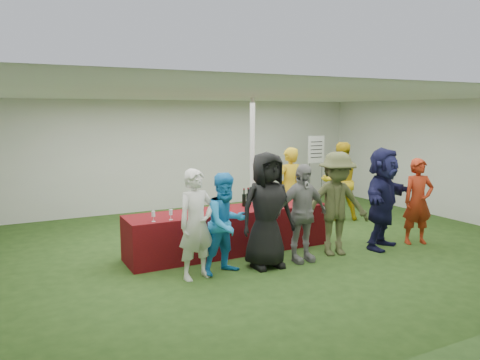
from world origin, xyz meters
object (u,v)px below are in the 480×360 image
staff_back (340,181)px  customer_2 (267,210)px  wine_list_sign (316,155)px  customer_5 (383,198)px  customer_0 (196,224)px  staff_pourer (289,189)px  customer_3 (302,213)px  customer_6 (418,201)px  dump_bucket (314,198)px  customer_1 (226,223)px  serving_table (230,231)px  customer_4 (336,204)px

staff_back → customer_2: customer_2 is taller
wine_list_sign → customer_5: size_ratio=1.00×
customer_0 → customer_5: size_ratio=0.90×
customer_0 → staff_pourer: bearing=22.5°
customer_3 → customer_2: bearing=178.9°
customer_2 → customer_6: bearing=-0.3°
customer_6 → staff_pourer: bearing=146.0°
wine_list_sign → dump_bucket: bearing=-127.0°
customer_1 → staff_pourer: bearing=26.6°
customer_3 → customer_6: 2.50m
dump_bucket → customer_2: (-1.46, -0.76, 0.07)m
staff_back → customer_1: staff_back is taller
customer_0 → customer_3: bearing=-12.0°
serving_table → staff_back: size_ratio=2.06×
customer_2 → customer_4: size_ratio=1.03×
customer_2 → customer_3: size_ratio=1.14×
serving_table → customer_4: 1.88m
customer_0 → customer_6: bearing=-12.8°
customer_0 → serving_table: bearing=33.0°
wine_list_sign → customer_5: (-1.33, -3.77, -0.41)m
customer_2 → customer_4: bearing=2.5°
dump_bucket → customer_1: customer_1 is taller
dump_bucket → customer_5: size_ratio=0.12×
customer_0 → customer_5: customer_5 is taller
staff_back → customer_5: size_ratio=0.97×
customer_3 → customer_5: bearing=-0.5°
customer_3 → dump_bucket: bearing=44.4°
customer_3 → customer_5: size_ratio=0.89×
dump_bucket → staff_back: 2.11m
wine_list_sign → customer_6: (-0.55, -3.86, -0.52)m
wine_list_sign → staff_pourer: 2.83m
customer_4 → customer_5: bearing=11.3°
serving_table → customer_0: 1.45m
customer_1 → customer_5: customer_5 is taller
customer_1 → customer_6: customer_6 is taller
wine_list_sign → customer_3: (-3.04, -3.74, -0.52)m
dump_bucket → customer_3: (-0.82, -0.78, -0.04)m
wine_list_sign → customer_3: bearing=-129.1°
customer_1 → customer_5: bearing=-13.2°
serving_table → staff_pourer: bearing=25.7°
serving_table → customer_0: bearing=-136.4°
staff_pourer → staff_back: bearing=-176.5°
serving_table → customer_6: size_ratio=2.28×
serving_table → customer_1: (-0.52, -0.95, 0.39)m
staff_pourer → customer_0: staff_pourer is taller
customer_0 → customer_2: size_ratio=0.89×
dump_bucket → customer_1: 2.26m
staff_back → customer_1: bearing=46.1°
staff_back → customer_3: size_ratio=1.10×
serving_table → wine_list_sign: wine_list_sign is taller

